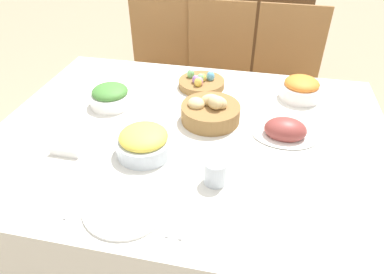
{
  "coord_description": "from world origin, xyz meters",
  "views": [
    {
      "loc": [
        0.24,
        -1.1,
        1.55
      ],
      "look_at": [
        0.03,
        -0.09,
        0.79
      ],
      "focal_mm": 32.0,
      "sensor_mm": 36.0,
      "label": 1
    }
  ],
  "objects_px": {
    "chair_far_right": "(284,85)",
    "chair_far_left": "(161,73)",
    "fork": "(79,198)",
    "spoon": "(185,216)",
    "dinner_plate": "(126,206)",
    "chair_far_center": "(217,78)",
    "carrot_bowl": "(301,88)",
    "pineapple_bowl": "(144,142)",
    "butter_dish": "(68,148)",
    "drinking_cup": "(216,172)",
    "sideboard": "(231,38)",
    "egg_basket": "(201,83)",
    "ham_platter": "(285,131)",
    "bread_basket": "(210,111)",
    "knife": "(176,214)",
    "green_salad_bowl": "(111,96)"
  },
  "relations": [
    {
      "from": "carrot_bowl",
      "to": "butter_dish",
      "type": "distance_m",
      "value": 1.04
    },
    {
      "from": "egg_basket",
      "to": "ham_platter",
      "type": "bearing_deg",
      "value": -40.45
    },
    {
      "from": "chair_far_center",
      "to": "egg_basket",
      "type": "bearing_deg",
      "value": -91.0
    },
    {
      "from": "pineapple_bowl",
      "to": "chair_far_left",
      "type": "bearing_deg",
      "value": 103.62
    },
    {
      "from": "sideboard",
      "to": "bread_basket",
      "type": "relative_size",
      "value": 4.99
    },
    {
      "from": "sideboard",
      "to": "dinner_plate",
      "type": "relative_size",
      "value": 4.63
    },
    {
      "from": "ham_platter",
      "to": "spoon",
      "type": "height_order",
      "value": "ham_platter"
    },
    {
      "from": "sideboard",
      "to": "spoon",
      "type": "bearing_deg",
      "value": -87.36
    },
    {
      "from": "pineapple_bowl",
      "to": "butter_dish",
      "type": "distance_m",
      "value": 0.29
    },
    {
      "from": "chair_far_center",
      "to": "bread_basket",
      "type": "distance_m",
      "value": 0.89
    },
    {
      "from": "egg_basket",
      "to": "ham_platter",
      "type": "distance_m",
      "value": 0.52
    },
    {
      "from": "dinner_plate",
      "to": "spoon",
      "type": "height_order",
      "value": "dinner_plate"
    },
    {
      "from": "ham_platter",
      "to": "drinking_cup",
      "type": "height_order",
      "value": "drinking_cup"
    },
    {
      "from": "bread_basket",
      "to": "green_salad_bowl",
      "type": "relative_size",
      "value": 1.32
    },
    {
      "from": "chair_far_right",
      "to": "dinner_plate",
      "type": "relative_size",
      "value": 3.74
    },
    {
      "from": "bread_basket",
      "to": "carrot_bowl",
      "type": "distance_m",
      "value": 0.46
    },
    {
      "from": "drinking_cup",
      "to": "butter_dish",
      "type": "xyz_separation_m",
      "value": [
        -0.56,
        0.05,
        -0.03
      ]
    },
    {
      "from": "chair_far_right",
      "to": "drinking_cup",
      "type": "height_order",
      "value": "chair_far_right"
    },
    {
      "from": "chair_far_left",
      "to": "carrot_bowl",
      "type": "height_order",
      "value": "chair_far_left"
    },
    {
      "from": "ham_platter",
      "to": "drinking_cup",
      "type": "bearing_deg",
      "value": -126.49
    },
    {
      "from": "dinner_plate",
      "to": "drinking_cup",
      "type": "distance_m",
      "value": 0.3
    },
    {
      "from": "egg_basket",
      "to": "knife",
      "type": "bearing_deg",
      "value": -84.76
    },
    {
      "from": "dinner_plate",
      "to": "chair_far_center",
      "type": "bearing_deg",
      "value": 86.51
    },
    {
      "from": "chair_far_right",
      "to": "butter_dish",
      "type": "relative_size",
      "value": 8.57
    },
    {
      "from": "dinner_plate",
      "to": "carrot_bowl",
      "type": "bearing_deg",
      "value": 55.67
    },
    {
      "from": "sideboard",
      "to": "dinner_plate",
      "type": "bearing_deg",
      "value": -92.08
    },
    {
      "from": "egg_basket",
      "to": "spoon",
      "type": "distance_m",
      "value": 0.82
    },
    {
      "from": "chair_far_right",
      "to": "chair_far_left",
      "type": "distance_m",
      "value": 0.81
    },
    {
      "from": "dinner_plate",
      "to": "spoon",
      "type": "bearing_deg",
      "value": -0.0
    },
    {
      "from": "bread_basket",
      "to": "pineapple_bowl",
      "type": "bearing_deg",
      "value": -127.1
    },
    {
      "from": "spoon",
      "to": "fork",
      "type": "bearing_deg",
      "value": 177.09
    },
    {
      "from": "fork",
      "to": "spoon",
      "type": "distance_m",
      "value": 0.34
    },
    {
      "from": "fork",
      "to": "drinking_cup",
      "type": "xyz_separation_m",
      "value": [
        0.41,
        0.17,
        0.04
      ]
    },
    {
      "from": "chair_far_right",
      "to": "sideboard",
      "type": "height_order",
      "value": "chair_far_right"
    },
    {
      "from": "dinner_plate",
      "to": "sideboard",
      "type": "bearing_deg",
      "value": 87.92
    },
    {
      "from": "sideboard",
      "to": "carrot_bowl",
      "type": "relative_size",
      "value": 6.65
    },
    {
      "from": "chair_far_right",
      "to": "fork",
      "type": "bearing_deg",
      "value": -115.09
    },
    {
      "from": "drinking_cup",
      "to": "dinner_plate",
      "type": "bearing_deg",
      "value": -146.31
    },
    {
      "from": "green_salad_bowl",
      "to": "butter_dish",
      "type": "height_order",
      "value": "green_salad_bowl"
    },
    {
      "from": "chair_far_center",
      "to": "pineapple_bowl",
      "type": "xyz_separation_m",
      "value": [
        -0.11,
        -1.11,
        0.28
      ]
    },
    {
      "from": "sideboard",
      "to": "drinking_cup",
      "type": "relative_size",
      "value": 14.23
    },
    {
      "from": "spoon",
      "to": "green_salad_bowl",
      "type": "bearing_deg",
      "value": 126.81
    },
    {
      "from": "knife",
      "to": "chair_far_center",
      "type": "bearing_deg",
      "value": 95.96
    },
    {
      "from": "green_salad_bowl",
      "to": "spoon",
      "type": "relative_size",
      "value": 1.07
    },
    {
      "from": "bread_basket",
      "to": "carrot_bowl",
      "type": "relative_size",
      "value": 1.33
    },
    {
      "from": "green_salad_bowl",
      "to": "carrot_bowl",
      "type": "bearing_deg",
      "value": 16.12
    },
    {
      "from": "fork",
      "to": "sideboard",
      "type": "bearing_deg",
      "value": 86.87
    },
    {
      "from": "chair_far_left",
      "to": "spoon",
      "type": "relative_size",
      "value": 5.72
    },
    {
      "from": "green_salad_bowl",
      "to": "butter_dish",
      "type": "relative_size",
      "value": 1.61
    },
    {
      "from": "chair_far_right",
      "to": "pineapple_bowl",
      "type": "height_order",
      "value": "chair_far_right"
    }
  ]
}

